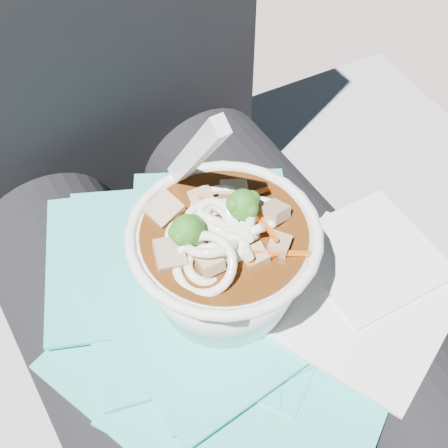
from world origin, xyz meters
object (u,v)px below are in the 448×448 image
person_body (184,265)px  udon_bowl (223,255)px  lap (231,345)px  stone_ledge (177,365)px  plastic_bag (198,304)px

person_body → udon_bowl: bearing=-94.1°
lap → udon_bowl: bearing=151.2°
stone_ledge → plastic_bag: size_ratio=2.56×
person_body → udon_bowl: (-0.01, -0.09, 0.13)m
person_body → plastic_bag: bearing=-108.8°
plastic_bag → udon_bowl: 0.07m
lap → plastic_bag: size_ratio=1.23×
lap → stone_ledge: bearing=90.0°
lap → person_body: bearing=90.0°
person_body → udon_bowl: person_body is taller
stone_ledge → udon_bowl: udon_bowl is taller
udon_bowl → plastic_bag: bearing=167.1°
stone_ledge → lap: bearing=-90.0°
udon_bowl → lap: bearing=-28.8°
stone_ledge → plastic_bag: 0.42m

